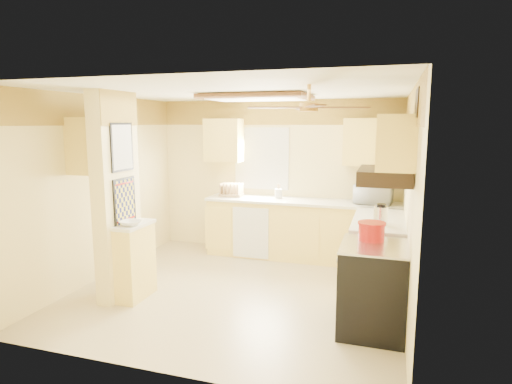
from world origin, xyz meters
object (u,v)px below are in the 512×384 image
(dutch_oven, at_px, (372,231))
(kettle, at_px, (381,215))
(microwave, at_px, (374,194))
(stove, at_px, (373,288))
(bowl, at_px, (131,223))

(dutch_oven, height_order, kettle, kettle)
(microwave, xyz_separation_m, dutch_oven, (0.06, -1.99, -0.07))
(microwave, bearing_deg, stove, 101.72)
(bowl, bearing_deg, kettle, 17.72)
(dutch_oven, bearing_deg, stove, -76.78)
(stove, xyz_separation_m, bowl, (-2.77, -0.11, 0.51))
(kettle, bearing_deg, dutch_oven, -97.08)
(stove, relative_size, kettle, 3.58)
(dutch_oven, bearing_deg, kettle, 82.92)
(dutch_oven, bearing_deg, bowl, -174.13)
(stove, bearing_deg, kettle, 87.38)
(stove, height_order, bowl, bowl)
(bowl, bearing_deg, stove, 2.24)
(microwave, height_order, dutch_oven, microwave)
(stove, bearing_deg, microwave, 92.61)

